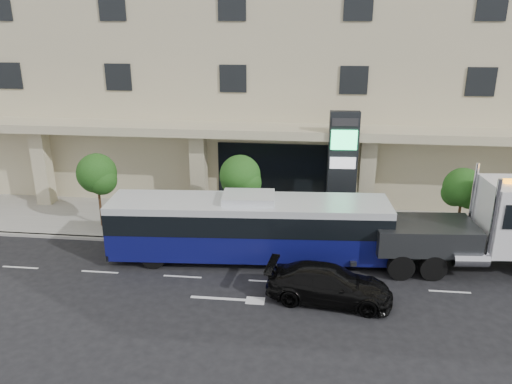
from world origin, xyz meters
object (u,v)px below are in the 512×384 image
(tow_truck, at_px, (485,230))
(signage_pylon, at_px, (342,168))
(black_sedan, at_px, (329,284))
(city_bus, at_px, (249,227))

(tow_truck, relative_size, signage_pylon, 1.67)
(tow_truck, height_order, black_sedan, tow_truck)
(city_bus, xyz_separation_m, black_sedan, (3.85, -3.47, -0.97))
(tow_truck, xyz_separation_m, black_sedan, (-7.26, -3.70, -1.25))
(signage_pylon, bearing_deg, black_sedan, -98.67)
(tow_truck, bearing_deg, black_sedan, -157.63)
(city_bus, distance_m, black_sedan, 5.28)
(city_bus, relative_size, signage_pylon, 2.11)
(city_bus, xyz_separation_m, tow_truck, (11.11, 0.23, 0.27))
(tow_truck, bearing_deg, signage_pylon, 139.73)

